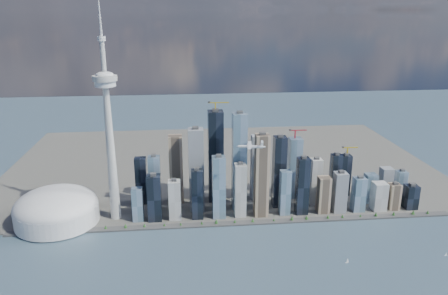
{
  "coord_description": "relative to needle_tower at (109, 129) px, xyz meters",
  "views": [
    {
      "loc": [
        -128.23,
        -709.81,
        503.87
      ],
      "look_at": [
        -30.98,
        260.0,
        195.95
      ],
      "focal_mm": 35.0,
      "sensor_mm": 36.0,
      "label": 1
    }
  ],
  "objects": [
    {
      "name": "sailboat_east",
      "position": [
        728.49,
        -248.13,
        -233.24
      ],
      "size": [
        5.82,
        1.68,
        8.1
      ],
      "rotation": [
        0.0,
        0.0,
        0.03
      ],
      "color": "silver",
      "rests_on": "ground"
    },
    {
      "name": "airplane",
      "position": [
        322.37,
        -113.83,
        -18.74
      ],
      "size": [
        64.78,
        57.52,
        15.81
      ],
      "rotation": [
        0.0,
        0.0,
        -0.16
      ],
      "color": "silver",
      "rests_on": "ground"
    },
    {
      "name": "seawall",
      "position": [
        300.0,
        -60.0,
        -233.84
      ],
      "size": [
        1100.0,
        22.0,
        4.0
      ],
      "primitive_type": "cube",
      "color": "#383838",
      "rests_on": "ground"
    },
    {
      "name": "dome_stadium",
      "position": [
        -140.0,
        -10.0,
        -196.4
      ],
      "size": [
        200.0,
        200.0,
        86.0
      ],
      "color": "silver",
      "rests_on": "land"
    },
    {
      "name": "skyscraper_cluster",
      "position": [
        359.61,
        26.81,
        -149.73
      ],
      "size": [
        736.0,
        142.0,
        276.23
      ],
      "color": "black",
      "rests_on": "land"
    },
    {
      "name": "sailboat_west",
      "position": [
        507.39,
        -253.54,
        -232.33
      ],
      "size": [
        7.89,
        3.56,
        10.92
      ],
      "rotation": [
        0.0,
        0.0,
        0.22
      ],
      "color": "silver",
      "rests_on": "ground"
    },
    {
      "name": "ground",
      "position": [
        300.0,
        -310.0,
        -235.84
      ],
      "size": [
        4000.0,
        4000.0,
        0.0
      ],
      "primitive_type": "plane",
      "color": "#314357",
      "rests_on": "ground"
    },
    {
      "name": "needle_tower",
      "position": [
        0.0,
        0.0,
        0.0
      ],
      "size": [
        56.0,
        56.0,
        550.5
      ],
      "color": "#AEADA8",
      "rests_on": "land"
    },
    {
      "name": "land",
      "position": [
        300.0,
        390.0,
        -234.34
      ],
      "size": [
        1400.0,
        900.0,
        3.0
      ],
      "primitive_type": "cube",
      "color": "#4C4C47",
      "rests_on": "ground"
    },
    {
      "name": "shoreline_trees",
      "position": [
        300.0,
        -60.0,
        -227.06
      ],
      "size": [
        960.53,
        7.2,
        8.8
      ],
      "color": "#3F2D1E",
      "rests_on": "seawall"
    }
  ]
}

